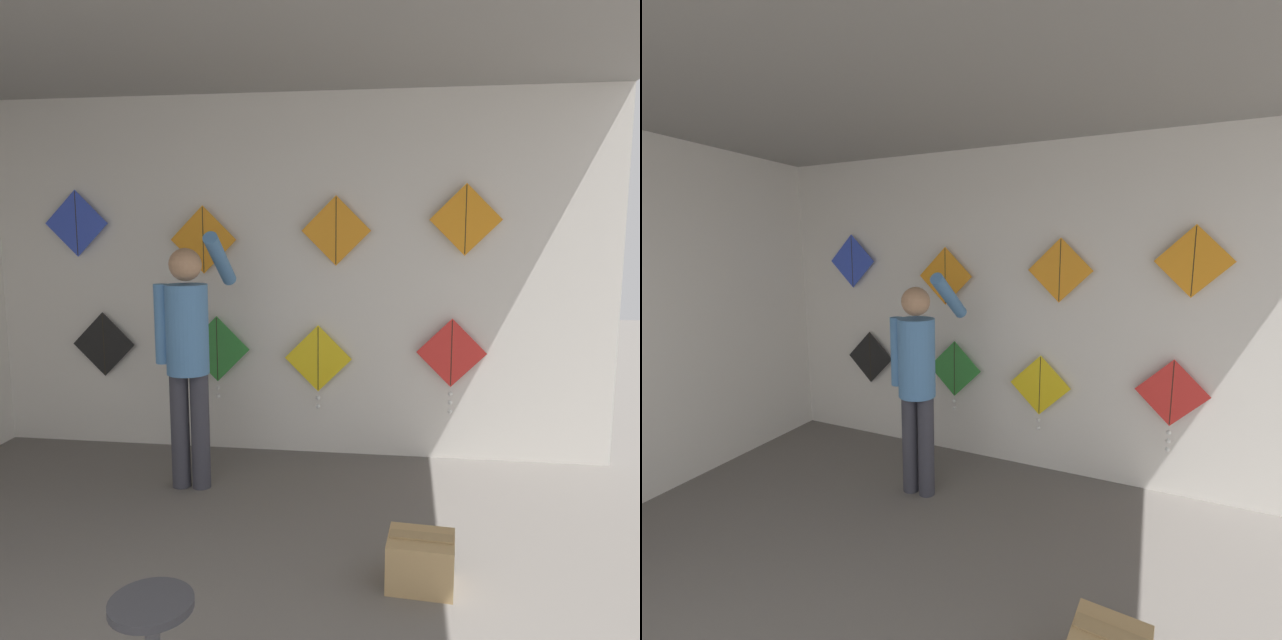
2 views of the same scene
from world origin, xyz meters
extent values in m
cube|color=silver|center=(0.00, 3.96, 1.40)|extent=(5.28, 0.06, 2.80)
cube|color=gray|center=(0.00, 1.97, 2.82)|extent=(5.28, 4.73, 0.04)
cylinder|color=#383842|center=(-0.45, 3.14, 0.40)|extent=(0.13, 0.13, 0.81)
cylinder|color=#383842|center=(-0.30, 3.14, 0.40)|extent=(0.13, 0.13, 0.81)
cylinder|color=#4C7FB7|center=(-0.37, 3.14, 1.11)|extent=(0.29, 0.29, 0.61)
sphere|color=tan|center=(-0.37, 3.14, 1.55)|extent=(0.22, 0.22, 0.22)
cylinder|color=#4C7FB7|center=(-0.55, 3.13, 1.15)|extent=(0.10, 0.10, 0.54)
cylinder|color=#4C7FB7|center=(-0.20, 3.36, 1.57)|extent=(0.10, 0.50, 0.39)
cube|color=#A08052|center=(1.18, 2.12, 0.26)|extent=(0.32, 0.11, 0.01)
cube|color=black|center=(-1.35, 3.87, 0.85)|extent=(0.53, 0.01, 0.53)
cylinder|color=black|center=(-1.35, 3.87, 0.85)|extent=(0.01, 0.01, 0.50)
cube|color=#338C38|center=(-0.40, 3.87, 0.84)|extent=(0.53, 0.01, 0.53)
cylinder|color=black|center=(-0.40, 3.87, 0.84)|extent=(0.01, 0.01, 0.50)
sphere|color=white|center=(-0.40, 3.86, 0.52)|extent=(0.04, 0.04, 0.04)
sphere|color=white|center=(-0.40, 3.86, 0.45)|extent=(0.04, 0.04, 0.04)
cube|color=yellow|center=(0.41, 3.87, 0.78)|extent=(0.53, 0.01, 0.53)
cylinder|color=black|center=(0.41, 3.87, 0.78)|extent=(0.01, 0.01, 0.50)
sphere|color=white|center=(0.41, 3.86, 0.47)|extent=(0.04, 0.04, 0.04)
sphere|color=white|center=(0.41, 3.86, 0.40)|extent=(0.04, 0.04, 0.04)
cube|color=red|center=(1.43, 3.87, 0.85)|extent=(0.53, 0.01, 0.53)
cylinder|color=black|center=(1.43, 3.87, 0.85)|extent=(0.01, 0.01, 0.50)
sphere|color=white|center=(1.43, 3.86, 0.54)|extent=(0.04, 0.04, 0.04)
sphere|color=white|center=(1.43, 3.86, 0.47)|extent=(0.04, 0.04, 0.04)
sphere|color=white|center=(1.43, 3.86, 0.40)|extent=(0.04, 0.04, 0.04)
cube|color=blue|center=(-1.53, 3.87, 1.83)|extent=(0.53, 0.01, 0.53)
cylinder|color=black|center=(-1.53, 3.87, 1.83)|extent=(0.01, 0.01, 0.50)
cube|color=orange|center=(-0.49, 3.87, 1.70)|extent=(0.53, 0.01, 0.53)
cylinder|color=black|center=(-0.49, 3.87, 1.70)|extent=(0.01, 0.01, 0.50)
cube|color=orange|center=(0.55, 3.87, 1.77)|extent=(0.53, 0.01, 0.53)
cylinder|color=black|center=(0.55, 3.87, 1.77)|extent=(0.01, 0.01, 0.50)
cube|color=orange|center=(1.51, 3.87, 1.85)|extent=(0.53, 0.01, 0.53)
cylinder|color=black|center=(1.51, 3.87, 1.85)|extent=(0.01, 0.01, 0.50)
camera|label=1|loc=(1.07, -0.84, 1.78)|focal=35.00mm
camera|label=2|loc=(1.25, 0.36, 1.92)|focal=24.00mm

